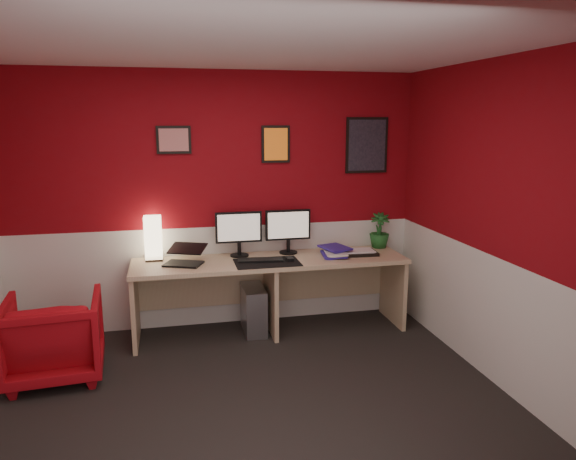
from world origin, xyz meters
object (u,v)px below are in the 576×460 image
(monitor_right, at_px, (288,225))
(potted_plant, at_px, (380,230))
(zen_tray, at_px, (359,253))
(pc_tower, at_px, (254,309))
(desk, at_px, (271,296))
(laptop, at_px, (183,253))
(armchair, at_px, (54,337))
(monitor_left, at_px, (239,227))
(shoji_lamp, at_px, (153,239))

(monitor_right, height_order, potted_plant, monitor_right)
(zen_tray, distance_m, pc_tower, 1.17)
(monitor_right, bearing_deg, desk, -138.10)
(monitor_right, bearing_deg, laptop, -168.10)
(zen_tray, relative_size, armchair, 0.47)
(laptop, xyz_separation_m, pc_tower, (0.65, 0.06, -0.61))
(monitor_left, relative_size, pc_tower, 1.29)
(laptop, xyz_separation_m, armchair, (-1.05, -0.52, -0.50))
(laptop, xyz_separation_m, zen_tray, (1.70, 0.02, -0.09))
(desk, distance_m, potted_plant, 1.33)
(desk, distance_m, shoji_lamp, 1.24)
(zen_tray, height_order, potted_plant, potted_plant)
(desk, height_order, potted_plant, potted_plant)
(monitor_right, bearing_deg, potted_plant, 1.79)
(zen_tray, bearing_deg, laptop, -179.26)
(monitor_left, relative_size, armchair, 0.79)
(pc_tower, distance_m, armchair, 1.80)
(zen_tray, distance_m, armchair, 2.83)
(monitor_left, xyz_separation_m, zen_tray, (1.16, -0.18, -0.28))
(pc_tower, bearing_deg, desk, -12.56)
(laptop, relative_size, monitor_left, 0.57)
(armchair, bearing_deg, zen_tray, -173.33)
(desk, distance_m, pc_tower, 0.22)
(monitor_right, distance_m, armchair, 2.31)
(desk, bearing_deg, monitor_left, 146.32)
(shoji_lamp, bearing_deg, desk, -11.43)
(laptop, height_order, monitor_right, monitor_right)
(shoji_lamp, xyz_separation_m, pc_tower, (0.92, -0.18, -0.70))
(shoji_lamp, xyz_separation_m, zen_tray, (1.97, -0.22, -0.18))
(zen_tray, height_order, armchair, zen_tray)
(armchair, bearing_deg, monitor_right, -164.95)
(laptop, relative_size, pc_tower, 0.73)
(desk, distance_m, armchair, 1.94)
(shoji_lamp, relative_size, zen_tray, 1.14)
(shoji_lamp, bearing_deg, zen_tray, -6.35)
(laptop, height_order, armchair, laptop)
(armchair, bearing_deg, pc_tower, -165.66)
(desk, height_order, shoji_lamp, shoji_lamp)
(shoji_lamp, distance_m, potted_plant, 2.28)
(zen_tray, distance_m, potted_plant, 0.42)
(monitor_right, distance_m, zen_tray, 0.75)
(desk, bearing_deg, potted_plant, 10.74)
(zen_tray, bearing_deg, monitor_left, 171.03)
(desk, xyz_separation_m, shoji_lamp, (-1.08, 0.22, 0.56))
(shoji_lamp, bearing_deg, potted_plant, 0.19)
(monitor_right, height_order, pc_tower, monitor_right)
(laptop, bearing_deg, armchair, -130.45)
(laptop, height_order, zen_tray, laptop)
(potted_plant, xyz_separation_m, armchair, (-3.06, -0.77, -0.57))
(desk, distance_m, laptop, 0.95)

